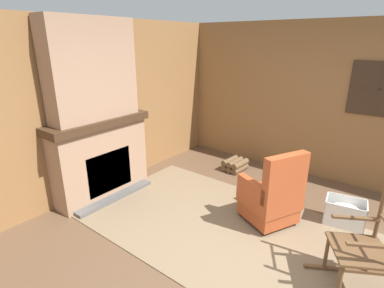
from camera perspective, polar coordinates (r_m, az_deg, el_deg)
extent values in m
plane|color=brown|center=(3.47, 10.74, -21.40)|extent=(14.00, 14.00, 0.00)
cube|color=olive|center=(4.61, -19.37, 6.05)|extent=(0.06, 5.93, 2.55)
cube|color=olive|center=(5.31, 25.42, 6.91)|extent=(5.93, 0.06, 2.55)
cube|color=#382619|center=(5.12, 32.14, 8.81)|extent=(0.80, 0.02, 0.78)
cube|color=silver|center=(5.13, 32.15, 8.83)|extent=(0.76, 0.01, 0.74)
cube|color=#382619|center=(5.12, 32.14, 8.81)|extent=(0.02, 0.02, 0.74)
cube|color=#382619|center=(5.12, 32.14, 8.81)|extent=(0.76, 0.02, 0.02)
cube|color=#9E7A60|center=(4.64, -16.87, -3.13)|extent=(0.38, 1.43, 1.08)
cube|color=black|center=(4.57, -15.62, -4.97)|extent=(0.08, 0.75, 0.61)
cube|color=#565451|center=(4.66, -14.28, -9.78)|extent=(0.16, 1.29, 0.06)
cube|color=#3D2819|center=(4.46, -17.61, 3.97)|extent=(0.48, 1.53, 0.11)
cube|color=#9E7A60|center=(4.33, -18.59, 13.25)|extent=(0.34, 1.26, 1.34)
cube|color=#7A664C|center=(3.96, 5.54, -15.24)|extent=(3.55, 2.12, 0.01)
cube|color=#A84723|center=(4.07, 14.25, -11.89)|extent=(0.76, 0.75, 0.24)
cube|color=#A84723|center=(3.99, 14.43, -10.05)|extent=(0.79, 0.79, 0.18)
cube|color=#A84723|center=(3.67, 17.35, -6.32)|extent=(0.36, 0.59, 0.59)
cube|color=#A84723|center=(3.77, 11.54, -8.36)|extent=(0.53, 0.31, 0.20)
cube|color=#A84723|center=(4.08, 17.17, -6.68)|extent=(0.53, 0.31, 0.20)
cylinder|color=#332319|center=(4.17, 9.36, -13.08)|extent=(0.07, 0.07, 0.06)
cylinder|color=#332319|center=(4.43, 14.45, -11.37)|extent=(0.07, 0.07, 0.06)
cylinder|color=#332319|center=(3.87, 13.65, -16.31)|extent=(0.07, 0.07, 0.06)
cylinder|color=#332319|center=(4.15, 18.84, -14.17)|extent=(0.07, 0.07, 0.06)
cube|color=brown|center=(3.66, 27.05, -20.62)|extent=(0.71, 0.43, 0.04)
cylinder|color=brown|center=(3.17, 26.31, -22.51)|extent=(0.05, 0.05, 0.38)
cylinder|color=brown|center=(3.47, 24.27, -18.14)|extent=(0.05, 0.05, 0.38)
cylinder|color=brown|center=(3.61, 30.77, -17.75)|extent=(0.05, 0.05, 0.38)
cube|color=brown|center=(3.27, 29.30, -17.23)|extent=(0.65, 0.65, 0.02)
cylinder|color=brown|center=(3.29, 32.73, -8.37)|extent=(0.05, 0.05, 0.94)
cube|color=brown|center=(3.00, 31.32, -16.21)|extent=(0.39, 0.25, 0.02)
cube|color=brown|center=(3.32, 28.69, -12.27)|extent=(0.39, 0.25, 0.02)
cylinder|color=brown|center=(5.55, 7.20, -4.09)|extent=(0.14, 0.41, 0.11)
cylinder|color=brown|center=(5.50, 8.15, -4.39)|extent=(0.14, 0.41, 0.11)
cylinder|color=brown|center=(5.44, 9.13, -4.70)|extent=(0.14, 0.41, 0.11)
cylinder|color=brown|center=(5.52, 7.24, -3.18)|extent=(0.14, 0.41, 0.11)
cylinder|color=brown|center=(5.46, 8.20, -3.48)|extent=(0.14, 0.41, 0.11)
cylinder|color=brown|center=(5.40, 9.19, -3.78)|extent=(0.14, 0.41, 0.11)
cube|color=white|center=(4.44, 26.75, -13.32)|extent=(0.52, 0.40, 0.01)
cube|color=white|center=(4.37, 30.12, -11.98)|extent=(0.07, 0.32, 0.33)
cube|color=white|center=(4.36, 24.03, -11.04)|extent=(0.07, 0.32, 0.33)
cube|color=white|center=(4.50, 27.17, -10.59)|extent=(0.47, 0.09, 0.33)
cube|color=white|center=(4.22, 26.97, -12.53)|extent=(0.47, 0.09, 0.33)
ellipsoid|color=white|center=(4.35, 27.11, -11.34)|extent=(0.42, 0.32, 0.20)
ellipsoid|color=#99B29E|center=(4.20, -23.92, 3.85)|extent=(0.10, 0.10, 0.11)
cylinder|color=white|center=(4.17, -24.20, 5.90)|extent=(0.06, 0.06, 0.20)
cube|color=brown|center=(4.78, -12.56, 6.97)|extent=(0.13, 0.20, 0.14)
cube|color=silver|center=(4.73, -12.03, 6.96)|extent=(0.01, 0.04, 0.02)
cylinder|color=#336093|center=(4.51, -17.38, 6.53)|extent=(0.07, 0.26, 0.25)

